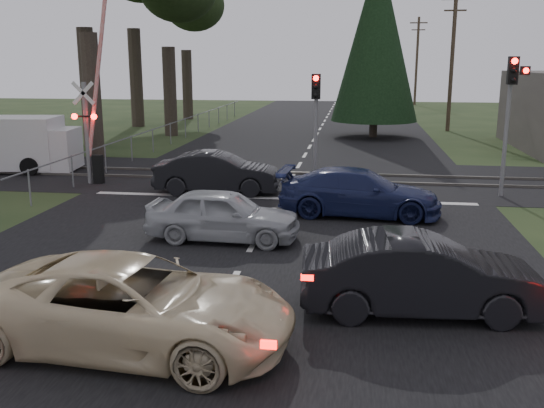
% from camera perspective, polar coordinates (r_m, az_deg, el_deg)
% --- Properties ---
extents(ground, '(120.00, 120.00, 0.00)m').
position_cam_1_polar(ground, '(12.79, -3.94, -7.56)').
color(ground, '#223417').
rests_on(ground, ground).
extents(road, '(14.00, 100.00, 0.01)m').
position_cam_1_polar(road, '(22.30, 1.34, 1.54)').
color(road, black).
rests_on(road, ground).
extents(rail_corridor, '(120.00, 8.00, 0.01)m').
position_cam_1_polar(rail_corridor, '(24.25, 1.89, 2.50)').
color(rail_corridor, black).
rests_on(rail_corridor, ground).
extents(stop_line, '(13.00, 0.35, 0.00)m').
position_cam_1_polar(stop_line, '(20.55, 0.75, 0.55)').
color(stop_line, silver).
rests_on(stop_line, ground).
extents(rail_near, '(120.00, 0.12, 0.10)m').
position_cam_1_polar(rail_near, '(23.46, 1.68, 2.24)').
color(rail_near, '#59544C').
rests_on(rail_near, ground).
extents(rail_far, '(120.00, 0.12, 0.10)m').
position_cam_1_polar(rail_far, '(25.02, 2.09, 2.94)').
color(rail_far, '#59544C').
rests_on(rail_far, ground).
extents(crossing_signal, '(1.62, 0.38, 6.96)m').
position_cam_1_polar(crossing_signal, '(23.73, -16.55, 6.73)').
color(crossing_signal, slate).
rests_on(crossing_signal, ground).
extents(traffic_signal_right, '(0.68, 0.48, 4.70)m').
position_cam_1_polar(traffic_signal_right, '(21.79, 21.61, 9.14)').
color(traffic_signal_right, slate).
rests_on(traffic_signal_right, ground).
extents(traffic_signal_center, '(0.32, 0.48, 4.10)m').
position_cam_1_polar(traffic_signal_center, '(22.48, 4.14, 8.82)').
color(traffic_signal_center, slate).
rests_on(traffic_signal_center, ground).
extents(utility_pole_mid, '(1.80, 0.26, 9.00)m').
position_cam_1_polar(utility_pole_mid, '(42.11, 16.59, 13.01)').
color(utility_pole_mid, '#4C3D2D').
rests_on(utility_pole_mid, ground).
extents(utility_pole_far, '(1.80, 0.26, 9.00)m').
position_cam_1_polar(utility_pole_far, '(66.95, 13.47, 13.10)').
color(utility_pole_far, '#4C3D2D').
rests_on(utility_pole_far, ground).
extents(conifer_tree, '(5.20, 5.20, 11.00)m').
position_cam_1_polar(conifer_tree, '(37.73, 9.83, 15.31)').
color(conifer_tree, '#473D33').
rests_on(conifer_tree, ground).
extents(fence_left, '(0.10, 36.00, 1.20)m').
position_cam_1_polar(fence_left, '(36.00, -8.78, 5.89)').
color(fence_left, slate).
rests_on(fence_left, ground).
extents(cream_coupe, '(5.44, 2.85, 1.46)m').
position_cam_1_polar(cream_coupe, '(10.12, -13.01, -9.23)').
color(cream_coupe, beige).
rests_on(cream_coupe, ground).
extents(dark_hatchback, '(4.52, 1.85, 1.46)m').
position_cam_1_polar(dark_hatchback, '(11.48, 13.93, -6.56)').
color(dark_hatchback, black).
rests_on(dark_hatchback, ground).
extents(silver_car, '(4.02, 1.76, 1.35)m').
position_cam_1_polar(silver_car, '(15.69, -4.59, -1.04)').
color(silver_car, '#A0A4A8').
rests_on(silver_car, ground).
extents(blue_sedan, '(4.95, 2.28, 1.40)m').
position_cam_1_polar(blue_sedan, '(18.37, 8.21, 1.07)').
color(blue_sedan, '#181F49').
rests_on(blue_sedan, ground).
extents(dark_car_far, '(4.45, 1.72, 1.45)m').
position_cam_1_polar(dark_car_far, '(21.37, -5.14, 2.94)').
color(dark_car_far, black).
rests_on(dark_car_far, ground).
extents(white_van, '(6.06, 2.83, 2.28)m').
position_cam_1_polar(white_van, '(27.84, -23.59, 5.20)').
color(white_van, silver).
rests_on(white_van, ground).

